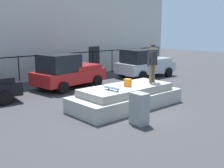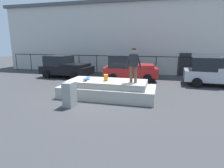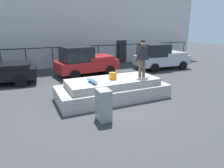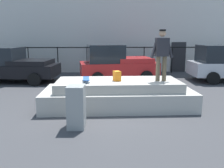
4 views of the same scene
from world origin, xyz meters
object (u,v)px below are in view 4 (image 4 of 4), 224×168
object	(u,v)px
car_red_pickup_mid	(116,63)
utility_box	(76,107)
backpack	(117,76)
skateboarder	(162,52)
skateboard	(86,79)
car_black_pickup_near	(13,65)

from	to	relation	value
car_red_pickup_mid	utility_box	size ratio (longest dim) A/B	3.83
utility_box	backpack	bearing A→B (deg)	59.23
skateboarder	skateboard	xyz separation A→B (m)	(-2.47, -0.04, -0.86)
skateboarder	skateboard	bearing A→B (deg)	-179.03
skateboarder	car_red_pickup_mid	size ratio (longest dim) A/B	0.39
car_black_pickup_near	car_red_pickup_mid	distance (m)	5.41
utility_box	car_black_pickup_near	bearing A→B (deg)	123.13
skateboarder	car_black_pickup_near	xyz separation A→B (m)	(-6.58, 5.08, -0.98)
backpack	utility_box	distance (m)	2.20
skateboard	car_black_pickup_near	world-z (taller)	car_black_pickup_near
car_red_pickup_mid	utility_box	distance (m)	7.08
skateboard	backpack	bearing A→B (deg)	7.35
skateboard	backpack	distance (m)	1.03
car_black_pickup_near	car_red_pickup_mid	bearing A→B (deg)	1.44
skateboarder	car_black_pickup_near	bearing A→B (deg)	142.31
car_black_pickup_near	skateboarder	bearing A→B (deg)	-37.69
skateboarder	car_red_pickup_mid	xyz separation A→B (m)	(-1.17, 5.22, -0.93)
skateboard	backpack	xyz separation A→B (m)	(1.02, 0.13, 0.06)
skateboarder	car_red_pickup_mid	world-z (taller)	skateboarder
skateboarder	car_red_pickup_mid	distance (m)	5.43
backpack	skateboarder	bearing A→B (deg)	-109.98
skateboard	car_black_pickup_near	bearing A→B (deg)	128.70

